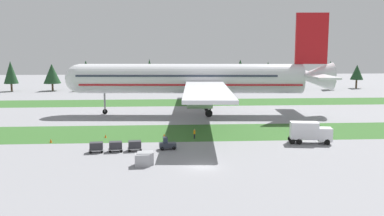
{
  "coord_description": "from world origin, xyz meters",
  "views": [
    {
      "loc": [
        -4.77,
        -54.2,
        15.72
      ],
      "look_at": [
        0.55,
        27.61,
        4.0
      ],
      "focal_mm": 39.31,
      "sensor_mm": 36.0,
      "label": 1
    }
  ],
  "objects_px": {
    "cargo_dolly_lead": "(135,145)",
    "cargo_dolly_second": "(116,146)",
    "cargo_dolly_third": "(96,146)",
    "catering_truck": "(310,132)",
    "taxiway_marker_0": "(164,135)",
    "taxiway_marker_1": "(51,141)",
    "baggage_tug": "(167,144)",
    "ground_crew_marshaller": "(194,133)",
    "airliner": "(198,79)",
    "uld_container_0": "(142,160)",
    "taxiway_marker_2": "(106,136)",
    "uld_container_2": "(146,158)",
    "uld_container_1": "(145,159)"
  },
  "relations": [
    {
      "from": "baggage_tug",
      "to": "cargo_dolly_third",
      "type": "relative_size",
      "value": 1.16
    },
    {
      "from": "taxiway_marker_0",
      "to": "taxiway_marker_1",
      "type": "bearing_deg",
      "value": -170.32
    },
    {
      "from": "ground_crew_marshaller",
      "to": "uld_container_1",
      "type": "distance_m",
      "value": 17.86
    },
    {
      "from": "cargo_dolly_second",
      "to": "taxiway_marker_2",
      "type": "bearing_deg",
      "value": -169.92
    },
    {
      "from": "cargo_dolly_second",
      "to": "ground_crew_marshaller",
      "type": "distance_m",
      "value": 15.18
    },
    {
      "from": "cargo_dolly_second",
      "to": "taxiway_marker_0",
      "type": "xyz_separation_m",
      "value": [
        7.4,
        10.08,
        -0.6
      ]
    },
    {
      "from": "cargo_dolly_second",
      "to": "uld_container_1",
      "type": "bearing_deg",
      "value": 25.79
    },
    {
      "from": "catering_truck",
      "to": "ground_crew_marshaller",
      "type": "height_order",
      "value": "catering_truck"
    },
    {
      "from": "uld_container_1",
      "to": "taxiway_marker_2",
      "type": "relative_size",
      "value": 3.32
    },
    {
      "from": "baggage_tug",
      "to": "catering_truck",
      "type": "relative_size",
      "value": 0.38
    },
    {
      "from": "ground_crew_marshaller",
      "to": "uld_container_2",
      "type": "relative_size",
      "value": 0.87
    },
    {
      "from": "cargo_dolly_third",
      "to": "uld_container_0",
      "type": "bearing_deg",
      "value": 37.0
    },
    {
      "from": "catering_truck",
      "to": "uld_container_1",
      "type": "height_order",
      "value": "catering_truck"
    },
    {
      "from": "catering_truck",
      "to": "uld_container_1",
      "type": "bearing_deg",
      "value": -57.9
    },
    {
      "from": "uld_container_1",
      "to": "taxiway_marker_2",
      "type": "height_order",
      "value": "uld_container_1"
    },
    {
      "from": "cargo_dolly_second",
      "to": "catering_truck",
      "type": "bearing_deg",
      "value": 90.44
    },
    {
      "from": "cargo_dolly_lead",
      "to": "taxiway_marker_0",
      "type": "xyz_separation_m",
      "value": [
        4.51,
        9.78,
        -0.6
      ]
    },
    {
      "from": "catering_truck",
      "to": "uld_container_1",
      "type": "distance_m",
      "value": 29.07
    },
    {
      "from": "uld_container_0",
      "to": "uld_container_2",
      "type": "relative_size",
      "value": 1.0
    },
    {
      "from": "baggage_tug",
      "to": "catering_truck",
      "type": "xyz_separation_m",
      "value": [
        23.66,
        2.75,
        1.14
      ]
    },
    {
      "from": "ground_crew_marshaller",
      "to": "taxiway_marker_1",
      "type": "xyz_separation_m",
      "value": [
        -24.24,
        -1.5,
        -0.62
      ]
    },
    {
      "from": "catering_truck",
      "to": "taxiway_marker_0",
      "type": "height_order",
      "value": "catering_truck"
    },
    {
      "from": "cargo_dolly_third",
      "to": "catering_truck",
      "type": "xyz_separation_m",
      "value": [
        34.43,
        3.88,
        1.03
      ]
    },
    {
      "from": "ground_crew_marshaller",
      "to": "uld_container_1",
      "type": "xyz_separation_m",
      "value": [
        -7.92,
        -16.01,
        -0.09
      ]
    },
    {
      "from": "catering_truck",
      "to": "taxiway_marker_0",
      "type": "bearing_deg",
      "value": -95.73
    },
    {
      "from": "ground_crew_marshaller",
      "to": "uld_container_2",
      "type": "distance_m",
      "value": 17.53
    },
    {
      "from": "airliner",
      "to": "cargo_dolly_lead",
      "type": "distance_m",
      "value": 38.49
    },
    {
      "from": "airliner",
      "to": "baggage_tug",
      "type": "xyz_separation_m",
      "value": [
        -7.62,
        -35.02,
        -7.74
      ]
    },
    {
      "from": "ground_crew_marshaller",
      "to": "uld_container_0",
      "type": "xyz_separation_m",
      "value": [
        -8.2,
        -16.53,
        -0.13
      ]
    },
    {
      "from": "cargo_dolly_third",
      "to": "ground_crew_marshaller",
      "type": "relative_size",
      "value": 1.35
    },
    {
      "from": "baggage_tug",
      "to": "cargo_dolly_third",
      "type": "bearing_deg",
      "value": -90.0
    },
    {
      "from": "cargo_dolly_lead",
      "to": "cargo_dolly_second",
      "type": "height_order",
      "value": "same"
    },
    {
      "from": "ground_crew_marshaller",
      "to": "taxiway_marker_2",
      "type": "relative_size",
      "value": 2.89
    },
    {
      "from": "cargo_dolly_third",
      "to": "taxiway_marker_2",
      "type": "bearing_deg",
      "value": 174.32
    },
    {
      "from": "airliner",
      "to": "cargo_dolly_second",
      "type": "relative_size",
      "value": 33.32
    },
    {
      "from": "cargo_dolly_third",
      "to": "catering_truck",
      "type": "height_order",
      "value": "catering_truck"
    },
    {
      "from": "uld_container_0",
      "to": "taxiway_marker_0",
      "type": "bearing_deg",
      "value": 80.91
    },
    {
      "from": "baggage_tug",
      "to": "uld_container_1",
      "type": "height_order",
      "value": "baggage_tug"
    },
    {
      "from": "catering_truck",
      "to": "ground_crew_marshaller",
      "type": "distance_m",
      "value": 19.49
    },
    {
      "from": "cargo_dolly_lead",
      "to": "cargo_dolly_second",
      "type": "xyz_separation_m",
      "value": [
        -2.88,
        -0.31,
        0.0
      ]
    },
    {
      "from": "uld_container_0",
      "to": "catering_truck",
      "type": "bearing_deg",
      "value": 23.49
    },
    {
      "from": "taxiway_marker_1",
      "to": "taxiway_marker_0",
      "type": "bearing_deg",
      "value": 9.68
    },
    {
      "from": "cargo_dolly_lead",
      "to": "taxiway_marker_0",
      "type": "bearing_deg",
      "value": 149.19
    },
    {
      "from": "taxiway_marker_2",
      "to": "taxiway_marker_0",
      "type": "bearing_deg",
      "value": -0.71
    },
    {
      "from": "catering_truck",
      "to": "uld_container_0",
      "type": "distance_m",
      "value": 29.54
    },
    {
      "from": "uld_container_1",
      "to": "baggage_tug",
      "type": "bearing_deg",
      "value": 69.79
    },
    {
      "from": "cargo_dolly_second",
      "to": "airliner",
      "type": "bearing_deg",
      "value": 150.58
    },
    {
      "from": "cargo_dolly_second",
      "to": "taxiway_marker_0",
      "type": "relative_size",
      "value": 3.68
    },
    {
      "from": "airliner",
      "to": "uld_container_2",
      "type": "xyz_separation_m",
      "value": [
        -10.56,
        -43.24,
        -7.7
      ]
    },
    {
      "from": "taxiway_marker_0",
      "to": "baggage_tug",
      "type": "bearing_deg",
      "value": -87.0
    }
  ]
}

